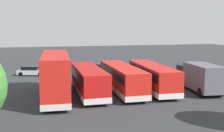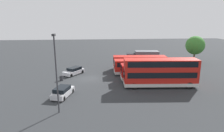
{
  "view_description": "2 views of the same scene",
  "coord_description": "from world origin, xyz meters",
  "px_view_note": "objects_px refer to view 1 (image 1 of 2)",
  "views": [
    {
      "loc": [
        7.05,
        39.64,
        7.15
      ],
      "look_at": [
        -2.94,
        2.66,
        1.87
      ],
      "focal_mm": 44.03,
      "sensor_mm": 36.0,
      "label": 1
    },
    {
      "loc": [
        34.06,
        1.17,
        10.64
      ],
      "look_at": [
        -2.75,
        4.43,
        1.6
      ],
      "focal_mm": 30.94,
      "sensor_mm": 36.0,
      "label": 2
    }
  ],
  "objects_px": {
    "bus_double_decker_fourth": "(56,75)",
    "car_hatchback_silver": "(103,68)",
    "bus_single_deck_near_end": "(152,76)",
    "waste_bin_yellow": "(79,69)",
    "box_truck_blue": "(200,77)",
    "car_small_green": "(32,71)",
    "bus_single_deck_second": "(122,78)",
    "bus_single_deck_third": "(88,80)"
  },
  "relations": [
    {
      "from": "bus_single_deck_second",
      "to": "waste_bin_yellow",
      "type": "height_order",
      "value": "bus_single_deck_second"
    },
    {
      "from": "bus_single_deck_third",
      "to": "car_hatchback_silver",
      "type": "xyz_separation_m",
      "value": [
        -4.91,
        -13.97,
        -0.92
      ]
    },
    {
      "from": "bus_double_decker_fourth",
      "to": "bus_single_deck_near_end",
      "type": "bearing_deg",
      "value": -175.87
    },
    {
      "from": "bus_single_deck_second",
      "to": "car_small_green",
      "type": "distance_m",
      "value": 17.31
    },
    {
      "from": "car_hatchback_silver",
      "to": "bus_single_deck_third",
      "type": "bearing_deg",
      "value": 70.65
    },
    {
      "from": "box_truck_blue",
      "to": "car_hatchback_silver",
      "type": "xyz_separation_m",
      "value": [
        7.58,
        -15.7,
        -1.01
      ]
    },
    {
      "from": "bus_single_deck_second",
      "to": "bus_double_decker_fourth",
      "type": "relative_size",
      "value": 0.98
    },
    {
      "from": "bus_single_deck_third",
      "to": "box_truck_blue",
      "type": "height_order",
      "value": "box_truck_blue"
    },
    {
      "from": "car_small_green",
      "to": "waste_bin_yellow",
      "type": "xyz_separation_m",
      "value": [
        -7.41,
        -1.39,
        -0.22
      ]
    },
    {
      "from": "car_hatchback_silver",
      "to": "bus_double_decker_fourth",
      "type": "bearing_deg",
      "value": 59.91
    },
    {
      "from": "bus_single_deck_near_end",
      "to": "bus_single_deck_third",
      "type": "relative_size",
      "value": 1.07
    },
    {
      "from": "bus_single_deck_second",
      "to": "waste_bin_yellow",
      "type": "relative_size",
      "value": 12.16
    },
    {
      "from": "bus_single_deck_third",
      "to": "car_hatchback_silver",
      "type": "bearing_deg",
      "value": -109.35
    },
    {
      "from": "car_small_green",
      "to": "box_truck_blue",
      "type": "bearing_deg",
      "value": 139.17
    },
    {
      "from": "car_small_green",
      "to": "waste_bin_yellow",
      "type": "height_order",
      "value": "car_small_green"
    },
    {
      "from": "box_truck_blue",
      "to": "bus_single_deck_second",
      "type": "bearing_deg",
      "value": -13.58
    },
    {
      "from": "bus_single_deck_near_end",
      "to": "bus_double_decker_fourth",
      "type": "distance_m",
      "value": 11.07
    },
    {
      "from": "bus_double_decker_fourth",
      "to": "car_hatchback_silver",
      "type": "distance_m",
      "value": 16.82
    },
    {
      "from": "bus_single_deck_third",
      "to": "bus_double_decker_fourth",
      "type": "bearing_deg",
      "value": 8.26
    },
    {
      "from": "bus_single_deck_near_end",
      "to": "box_truck_blue",
      "type": "distance_m",
      "value": 5.36
    },
    {
      "from": "bus_single_deck_second",
      "to": "bus_single_deck_third",
      "type": "distance_m",
      "value": 3.9
    },
    {
      "from": "bus_double_decker_fourth",
      "to": "car_hatchback_silver",
      "type": "height_order",
      "value": "bus_double_decker_fourth"
    },
    {
      "from": "bus_single_deck_third",
      "to": "bus_single_deck_near_end",
      "type": "bearing_deg",
      "value": -177.8
    },
    {
      "from": "bus_single_deck_near_end",
      "to": "car_small_green",
      "type": "height_order",
      "value": "bus_single_deck_near_end"
    },
    {
      "from": "bus_double_decker_fourth",
      "to": "car_small_green",
      "type": "xyz_separation_m",
      "value": [
        2.7,
        -14.91,
        -1.75
      ]
    },
    {
      "from": "bus_double_decker_fourth",
      "to": "car_small_green",
      "type": "distance_m",
      "value": 15.26
    },
    {
      "from": "bus_single_deck_near_end",
      "to": "box_truck_blue",
      "type": "relative_size",
      "value": 1.48
    },
    {
      "from": "bus_double_decker_fourth",
      "to": "car_hatchback_silver",
      "type": "bearing_deg",
      "value": -120.09
    },
    {
      "from": "bus_single_deck_second",
      "to": "waste_bin_yellow",
      "type": "bearing_deg",
      "value": -80.26
    },
    {
      "from": "bus_single_deck_near_end",
      "to": "car_small_green",
      "type": "relative_size",
      "value": 2.54
    },
    {
      "from": "bus_single_deck_third",
      "to": "car_small_green",
      "type": "relative_size",
      "value": 2.36
    },
    {
      "from": "bus_single_deck_near_end",
      "to": "car_hatchback_silver",
      "type": "height_order",
      "value": "bus_single_deck_near_end"
    },
    {
      "from": "waste_bin_yellow",
      "to": "car_small_green",
      "type": "bearing_deg",
      "value": 10.65
    },
    {
      "from": "bus_single_deck_second",
      "to": "waste_bin_yellow",
      "type": "xyz_separation_m",
      "value": [
        2.65,
        -15.45,
        -1.15
      ]
    },
    {
      "from": "bus_double_decker_fourth",
      "to": "waste_bin_yellow",
      "type": "height_order",
      "value": "bus_double_decker_fourth"
    },
    {
      "from": "bus_single_deck_near_end",
      "to": "box_truck_blue",
      "type": "height_order",
      "value": "box_truck_blue"
    },
    {
      "from": "box_truck_blue",
      "to": "car_small_green",
      "type": "bearing_deg",
      "value": -40.83
    },
    {
      "from": "bus_single_deck_near_end",
      "to": "waste_bin_yellow",
      "type": "bearing_deg",
      "value": -67.9
    },
    {
      "from": "car_small_green",
      "to": "bus_double_decker_fourth",
      "type": "bearing_deg",
      "value": 100.28
    },
    {
      "from": "bus_single_deck_third",
      "to": "waste_bin_yellow",
      "type": "distance_m",
      "value": 15.89
    },
    {
      "from": "waste_bin_yellow",
      "to": "box_truck_blue",
      "type": "bearing_deg",
      "value": 122.72
    },
    {
      "from": "bus_double_decker_fourth",
      "to": "waste_bin_yellow",
      "type": "xyz_separation_m",
      "value": [
        -4.71,
        -16.31,
        -1.97
      ]
    }
  ]
}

